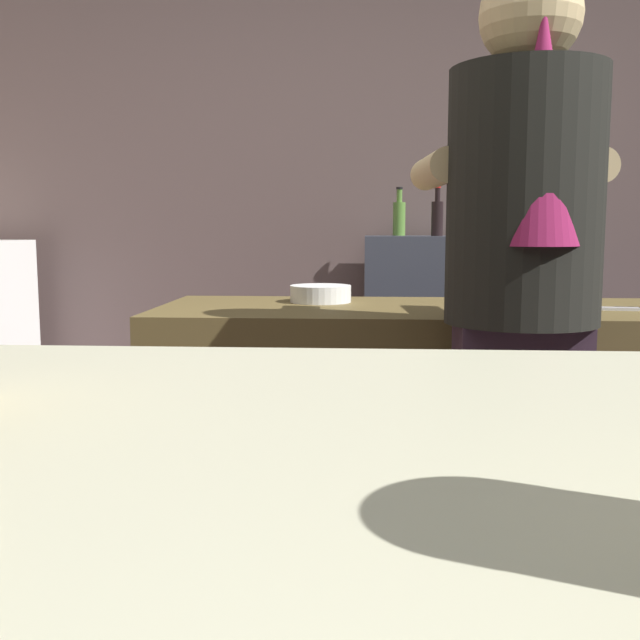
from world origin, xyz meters
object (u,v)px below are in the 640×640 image
Objects in this scene: chefs_knife at (594,308)px; bottle_olive_oil at (399,217)px; mixing_bowl at (321,294)px; bartender at (522,299)px; bottle_hot_sauce at (437,217)px.

chefs_knife is 1.10× the size of bottle_olive_oil.
mixing_bowl reaches higher than chefs_knife.
chefs_knife is at bearing -12.17° from mixing_bowl.
mixing_bowl is at bearing -103.71° from bottle_olive_oil.
bartender reaches higher than mixing_bowl.
bartender is 7.86× the size of bottle_olive_oil.
bartender is at bearing -83.33° from bottle_olive_oil.
bartender reaches higher than chefs_knife.
bartender is 0.50m from chefs_knife.
mixing_bowl is 0.77× the size of chefs_knife.
mixing_bowl is 1.22m from bottle_olive_oil.
bottle_hot_sauce is at bearing 111.23° from chefs_knife.
chefs_knife is 1.25m from bottle_hot_sauce.
chefs_knife is at bearing -70.00° from bottle_olive_oil.
bottle_hot_sauce is at bearing -2.72° from bartender.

